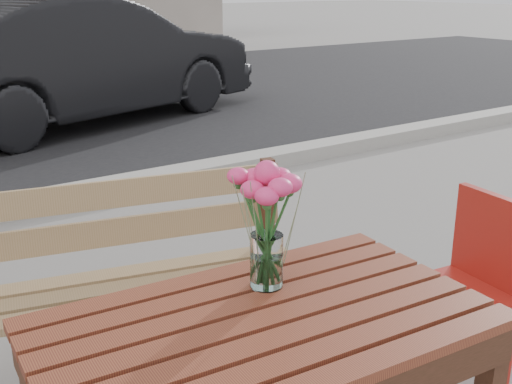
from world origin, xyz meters
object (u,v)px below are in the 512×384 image
Objects in this scene: main_vase at (267,210)px; parked_car at (81,60)px; main_table at (265,357)px; red_chair at (472,278)px.

parked_car reaches higher than main_vase.
main_table is 3.33× the size of main_vase.
parked_car is (1.56, 5.66, -0.24)m from main_vase.
parked_car is (0.57, 5.61, 0.26)m from red_chair.
main_table is 0.38m from main_vase.
main_table is 1.13m from red_chair.
main_vase is 0.09× the size of parked_car.
red_chair is 2.09× the size of main_vase.
parked_car is at bearing 78.38° from main_table.
red_chair is 1.11m from main_vase.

